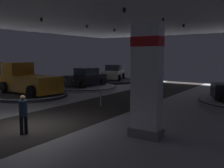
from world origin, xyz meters
TOP-DOWN VIEW (x-y plane):
  - ground at (0.00, 0.00)m, footprint 24.00×44.00m
  - brand_sign_pylon at (4.93, 1.75)m, footprint 1.28×0.67m
  - display_platform_mid_left at (-6.62, 5.36)m, footprint 5.68×5.68m
  - pickup_truck_mid_left at (-6.94, 5.39)m, footprint 5.45×2.99m
  - display_platform_far_left at (-6.15, 11.27)m, footprint 5.86×5.86m
  - display_car_far_left at (-6.15, 11.30)m, footprint 2.42×4.32m
  - display_platform_deep_left at (-7.12, 17.43)m, footprint 5.60×5.60m
  - display_car_deep_left at (-7.13, 17.46)m, footprint 3.40×4.57m
  - visitor_walking_near at (0.75, -0.68)m, footprint 0.32×0.32m
  - stanchion_a at (0.08, 5.33)m, footprint 0.28×0.28m

SIDE VIEW (x-z plane):
  - ground at x=0.00m, z-range -0.05..0.00m
  - display_platform_far_left at x=-6.15m, z-range 0.02..0.25m
  - display_platform_mid_left at x=-6.62m, z-range 0.02..0.29m
  - display_platform_deep_left at x=-7.12m, z-range 0.02..0.34m
  - stanchion_a at x=0.08m, z-range -0.13..0.88m
  - visitor_walking_near at x=0.75m, z-range 0.11..1.70m
  - display_car_far_left at x=-6.15m, z-range 0.15..1.85m
  - display_car_deep_left at x=-7.13m, z-range 0.23..1.94m
  - pickup_truck_mid_left at x=-6.94m, z-range 0.05..2.35m
  - brand_sign_pylon at x=4.93m, z-range 0.07..4.44m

